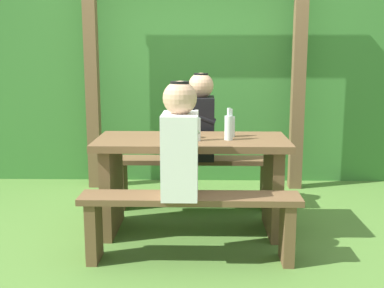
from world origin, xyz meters
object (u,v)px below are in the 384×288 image
bottle_center (197,128)px  picnic_table (192,168)px  bottle_left (229,127)px  cell_phone (175,140)px  bottle_right (231,126)px  bench_far (193,172)px  bench_near (190,214)px  person_white_shirt (180,144)px  person_black_coat (201,119)px  drinking_glass (191,132)px

bottle_center → picnic_table: bearing=109.9°
bottle_left → cell_phone: size_ratio=1.65×
cell_phone → bottle_right: bearing=11.5°
bottle_left → cell_phone: (-0.38, -0.03, -0.09)m
bench_far → cell_phone: cell_phone is taller
bench_near → bottle_center: size_ratio=6.34×
bench_far → picnic_table: bearing=-90.0°
bottle_left → bottle_right: bearing=81.3°
person_white_shirt → cell_phone: (-0.05, 0.46, -0.06)m
bench_far → person_black_coat: size_ratio=1.95×
bench_far → person_white_shirt: bearing=-93.2°
person_black_coat → bench_near: bearing=-93.2°
drinking_glass → bottle_left: bottle_left is taller
bench_near → cell_phone: bearing=104.2°
bottle_left → bottle_center: size_ratio=1.05×
picnic_table → bottle_center: bearing=-70.1°
bench_far → cell_phone: 0.76m
person_white_shirt → bottle_left: 0.59m
bench_near → bottle_left: bearing=61.7°
bench_near → bottle_center: 0.66m
picnic_table → person_white_shirt: bearing=-96.5°
picnic_table → bench_near: (0.00, -0.55, -0.17)m
bench_far → bottle_center: 0.80m
bottle_center → bench_near: bearing=-94.3°
bench_near → bottle_right: (0.28, 0.62, 0.48)m
bench_near → bottle_right: size_ratio=6.71×
person_white_shirt → bottle_left: bearing=56.2°
person_white_shirt → cell_phone: person_white_shirt is taller
person_white_shirt → bottle_right: (0.35, 0.62, 0.02)m
bottle_left → drinking_glass: bearing=165.6°
picnic_table → person_black_coat: 0.62m
bench_far → drinking_glass: drinking_glass is taller
bottle_right → drinking_glass: bearing=-167.6°
picnic_table → bench_near: 0.57m
drinking_glass → bottle_left: bearing=-14.4°
bench_near → cell_phone: (-0.12, 0.46, 0.40)m
bench_far → drinking_glass: (-0.01, -0.53, 0.44)m
bottle_left → bench_far: bearing=113.6°
bench_far → drinking_glass: 0.69m
picnic_table → cell_phone: size_ratio=10.00×
person_white_shirt → bottle_center: person_white_shirt is taller
bench_near → person_black_coat: 1.19m
drinking_glass → bottle_center: bearing=-67.8°
bench_near → cell_phone: 0.62m
bench_far → bottle_left: size_ratio=6.07×
cell_phone → bottle_left: bearing=-6.4°
person_white_shirt → bottle_center: bearing=77.9°
bottle_right → bottle_left: bearing=-98.7°
picnic_table → bottle_left: size_ratio=6.07×
bench_far → bottle_right: bearing=-58.8°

